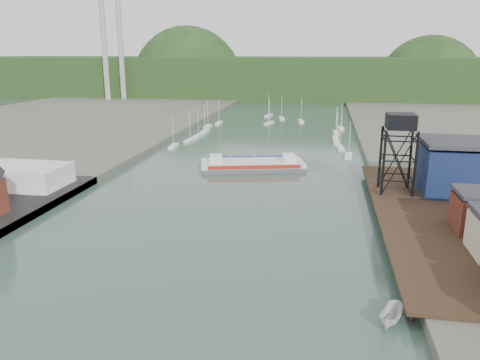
% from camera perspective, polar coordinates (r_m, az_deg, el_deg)
% --- Properties ---
extents(ground, '(600.00, 600.00, 0.00)m').
position_cam_1_polar(ground, '(52.72, -15.03, -19.89)').
color(ground, '#2F4A43').
rests_on(ground, ground).
extents(east_pier, '(14.00, 70.00, 2.45)m').
position_cam_1_polar(east_pier, '(89.69, 20.64, -3.89)').
color(east_pier, black).
rests_on(east_pier, ground).
extents(white_shed, '(18.00, 12.00, 4.50)m').
position_cam_1_polar(white_shed, '(112.27, -24.91, 0.48)').
color(white_shed, silver).
rests_on(white_shed, west_quay).
extents(lift_tower, '(6.50, 6.50, 16.00)m').
position_cam_1_polar(lift_tower, '(98.66, 18.97, 6.21)').
color(lift_tower, black).
rests_on(lift_tower, east_pier).
extents(blue_shed, '(20.50, 14.50, 11.30)m').
position_cam_1_polar(blue_shed, '(105.45, 26.47, 1.20)').
color(blue_shed, '#0D123A').
rests_on(blue_shed, east_land).
extents(marina_sailboats, '(57.71, 92.65, 0.90)m').
position_cam_1_polar(marina_sailboats, '(180.49, 3.77, 5.93)').
color(marina_sailboats, silver).
rests_on(marina_sailboats, ground).
extents(smokestacks, '(11.20, 8.20, 60.00)m').
position_cam_1_polar(smokestacks, '(298.81, -15.24, 14.90)').
color(smokestacks, '#9A9B96').
rests_on(smokestacks, ground).
extents(distant_hills, '(500.00, 120.00, 80.00)m').
position_cam_1_polar(distant_hills, '(341.21, 6.32, 12.03)').
color(distant_hills, '#193316').
rests_on(distant_hills, ground).
extents(chain_ferry, '(28.77, 17.12, 3.88)m').
position_cam_1_polar(chain_ferry, '(123.65, 1.53, 1.89)').
color(chain_ferry, '#4F5052').
rests_on(chain_ferry, ground).
extents(motorboat, '(3.94, 5.75, 2.08)m').
position_cam_1_polar(motorboat, '(57.75, 17.98, -15.54)').
color(motorboat, silver).
rests_on(motorboat, ground).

